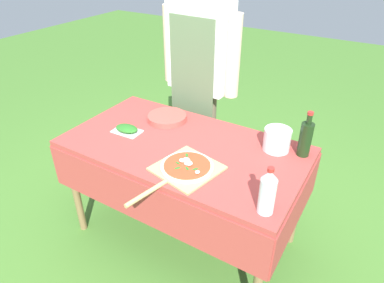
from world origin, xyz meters
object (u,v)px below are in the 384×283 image
at_px(prep_table, 183,157).
at_px(water_bottle, 268,192).
at_px(pizza_on_peel, 185,168).
at_px(plate_stack, 167,117).
at_px(herb_container, 127,129).
at_px(mixing_tub, 277,140).
at_px(oil_bottle, 306,138).
at_px(person_cook, 200,69).

distance_m(prep_table, water_bottle, 0.72).
bearing_deg(pizza_on_peel, plate_stack, 146.24).
bearing_deg(plate_stack, herb_container, -114.71).
xyz_separation_m(mixing_tub, plate_stack, (-0.76, -0.03, -0.05)).
height_order(herb_container, plate_stack, herb_container).
relative_size(oil_bottle, herb_container, 1.46).
bearing_deg(water_bottle, person_cook, 134.07).
xyz_separation_m(water_bottle, mixing_tub, (-0.14, 0.53, -0.05)).
xyz_separation_m(prep_table, person_cook, (-0.25, 0.62, 0.33)).
bearing_deg(prep_table, oil_bottle, 22.32).
distance_m(prep_table, herb_container, 0.41).
xyz_separation_m(pizza_on_peel, herb_container, (-0.54, 0.16, 0.01)).
xyz_separation_m(oil_bottle, mixing_tub, (-0.15, -0.02, -0.04)).
height_order(water_bottle, herb_container, water_bottle).
xyz_separation_m(prep_table, plate_stack, (-0.26, 0.21, 0.11)).
bearing_deg(prep_table, person_cook, 112.08).
bearing_deg(herb_container, mixing_tub, 18.69).
xyz_separation_m(person_cook, herb_container, (-0.14, -0.68, -0.22)).
bearing_deg(oil_bottle, mixing_tub, -170.79).
bearing_deg(water_bottle, pizza_on_peel, 171.17).
height_order(pizza_on_peel, water_bottle, water_bottle).
bearing_deg(mixing_tub, plate_stack, -177.84).
xyz_separation_m(person_cook, pizza_on_peel, (0.40, -0.83, -0.23)).
height_order(person_cook, pizza_on_peel, person_cook).
bearing_deg(person_cook, pizza_on_peel, 119.35).
relative_size(prep_table, person_cook, 0.86).
distance_m(prep_table, pizza_on_peel, 0.28).
relative_size(prep_table, plate_stack, 5.43).
height_order(person_cook, mixing_tub, person_cook).
height_order(person_cook, water_bottle, person_cook).
distance_m(water_bottle, mixing_tub, 0.55).
xyz_separation_m(pizza_on_peel, plate_stack, (-0.41, 0.43, 0.00)).
distance_m(pizza_on_peel, mixing_tub, 0.57).
bearing_deg(mixing_tub, pizza_on_peel, -126.85).
bearing_deg(plate_stack, mixing_tub, 2.16).
relative_size(person_cook, pizza_on_peel, 2.86).
height_order(pizza_on_peel, herb_container, pizza_on_peel).
height_order(person_cook, oil_bottle, person_cook).
relative_size(person_cook, herb_container, 9.07).
height_order(prep_table, water_bottle, water_bottle).
relative_size(pizza_on_peel, mixing_tub, 3.78).
xyz_separation_m(person_cook, mixing_tub, (0.74, -0.38, -0.17)).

